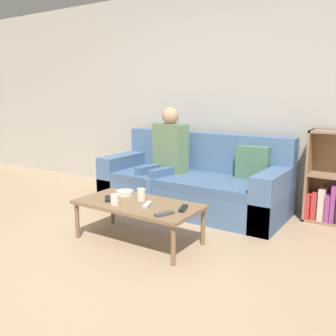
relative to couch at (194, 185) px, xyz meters
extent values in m
plane|color=tan|center=(0.04, -1.91, -0.28)|extent=(22.00, 22.00, 0.00)
cube|color=#B7B2A8|center=(0.04, 0.53, 1.02)|extent=(12.00, 0.06, 2.60)
cube|color=#4C6B93|center=(-0.01, -0.05, -0.13)|extent=(2.15, 0.88, 0.31)
cube|color=#466288|center=(-0.01, -0.14, 0.07)|extent=(1.71, 0.70, 0.10)
cube|color=#4C6B93|center=(-0.01, 0.30, 0.35)|extent=(2.15, 0.18, 0.46)
cube|color=#4C6B93|center=(-0.97, -0.05, 0.00)|extent=(0.22, 0.88, 0.57)
cube|color=#4C6B93|center=(0.96, -0.05, 0.00)|extent=(0.22, 0.88, 0.57)
cube|color=#4C7556|center=(0.65, 0.15, 0.30)|extent=(0.36, 0.12, 0.36)
cube|color=#8E7051|center=(1.20, 0.35, 0.20)|extent=(0.02, 0.28, 0.96)
cube|color=#8E7051|center=(1.51, 0.35, -0.27)|extent=(0.64, 0.28, 0.02)
cube|color=red|center=(1.23, 0.34, -0.13)|extent=(0.04, 0.23, 0.26)
cube|color=red|center=(1.29, 0.33, -0.12)|extent=(0.05, 0.20, 0.29)
cube|color=beige|center=(1.36, 0.33, -0.09)|extent=(0.07, 0.16, 0.34)
cube|color=#993D84|center=(1.42, 0.34, -0.12)|extent=(0.05, 0.22, 0.28)
cube|color=#993D84|center=(1.47, 0.34, -0.06)|extent=(0.04, 0.22, 0.39)
cylinder|color=brown|center=(-0.46, -1.40, -0.12)|extent=(0.04, 0.04, 0.33)
cylinder|color=brown|center=(0.60, -1.40, -0.12)|extent=(0.04, 0.04, 0.33)
cylinder|color=brown|center=(-0.46, -0.91, -0.12)|extent=(0.04, 0.04, 0.33)
cylinder|color=brown|center=(0.60, -0.91, -0.12)|extent=(0.04, 0.04, 0.33)
cube|color=brown|center=(0.07, -1.15, 0.07)|extent=(1.14, 0.57, 0.03)
cylinder|color=#476693|center=(-0.53, -0.44, -0.08)|extent=(0.11, 0.11, 0.41)
cylinder|color=#476693|center=(-0.30, -0.49, -0.08)|extent=(0.11, 0.11, 0.41)
cube|color=#476693|center=(-0.48, -0.22, 0.17)|extent=(0.18, 0.40, 0.09)
cube|color=#476693|center=(-0.26, -0.26, 0.17)|extent=(0.18, 0.40, 0.09)
cube|color=#66845B|center=(-0.32, -0.01, 0.41)|extent=(0.45, 0.28, 0.57)
sphere|color=tan|center=(-0.32, -0.01, 0.79)|extent=(0.20, 0.20, 0.20)
cylinder|color=silver|center=(0.05, -1.07, 0.14)|extent=(0.08, 0.08, 0.11)
cylinder|color=silver|center=(-0.07, -1.31, 0.13)|extent=(0.08, 0.08, 0.09)
cube|color=black|center=(0.51, -1.10, 0.09)|extent=(0.10, 0.18, 0.02)
cube|color=#B7B7BC|center=(0.19, -1.18, 0.09)|extent=(0.10, 0.18, 0.02)
cube|color=black|center=(-0.23, -1.23, 0.09)|extent=(0.15, 0.16, 0.02)
cube|color=#47474C|center=(0.46, -1.31, 0.09)|extent=(0.11, 0.18, 0.02)
cylinder|color=beige|center=(-0.20, -1.02, 0.10)|extent=(0.17, 0.17, 0.05)
camera|label=1|loc=(2.06, -3.72, 1.05)|focal=40.00mm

